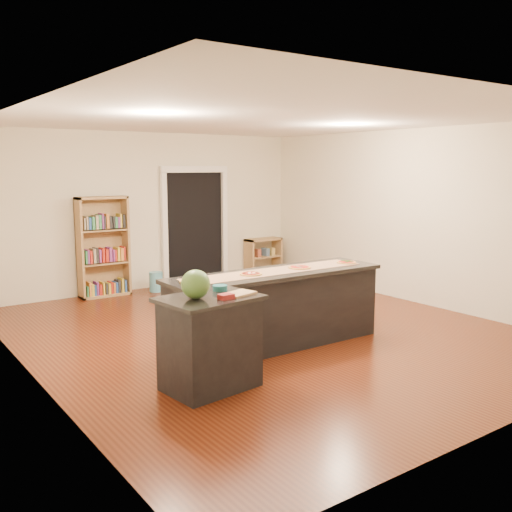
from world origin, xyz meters
TOP-DOWN VIEW (x-y plane):
  - room at (0.00, 0.00)m, footprint 6.00×7.00m
  - doorway at (0.90, 3.46)m, footprint 1.40×0.09m
  - kitchen_island at (-0.27, -0.59)m, footprint 2.83×0.77m
  - side_counter at (-1.63, -1.30)m, footprint 0.95×0.69m
  - bookshelf at (-0.97, 3.30)m, footprint 0.85×0.30m
  - low_shelf at (2.39, 3.29)m, footprint 0.75×0.32m
  - waste_bin at (-0.10, 3.11)m, footprint 0.24×0.24m
  - kraft_paper at (-0.27, -0.56)m, footprint 2.46×0.48m
  - watermelon at (-1.78, -1.30)m, footprint 0.28×0.28m
  - cutting_board at (-1.34, -1.40)m, footprint 0.36×0.28m
  - package_red at (-1.56, -1.49)m, footprint 0.15×0.11m
  - package_teal at (-1.40, -1.13)m, footprint 0.15×0.15m
  - pizza_a at (-1.39, -0.56)m, footprint 0.31×0.31m
  - pizza_b at (-0.64, -0.59)m, footprint 0.27×0.27m
  - pizza_c at (0.11, -0.59)m, footprint 0.28×0.28m
  - pizza_d at (0.86, -0.65)m, footprint 0.26×0.26m

SIDE VIEW (x-z plane):
  - waste_bin at x=-0.10m, z-range 0.00..0.35m
  - low_shelf at x=2.39m, z-range 0.00..0.75m
  - kitchen_island at x=-0.27m, z-range 0.00..0.94m
  - side_counter at x=-1.63m, z-range 0.00..0.94m
  - bookshelf at x=-0.97m, z-range 0.00..1.70m
  - kraft_paper at x=-0.27m, z-range 0.93..0.94m
  - pizza_a at x=-1.39m, z-range 0.94..0.96m
  - pizza_b at x=-0.64m, z-range 0.94..0.96m
  - pizza_c at x=0.11m, z-range 0.94..0.96m
  - pizza_d at x=0.86m, z-range 0.94..0.96m
  - cutting_board at x=-1.34m, z-range 0.94..0.96m
  - package_red at x=-1.56m, z-range 0.94..0.99m
  - package_teal at x=-1.40m, z-range 0.94..0.99m
  - watermelon at x=-1.78m, z-range 0.94..1.22m
  - doorway at x=0.90m, z-range 0.10..2.31m
  - room at x=0.00m, z-range 0.00..2.80m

